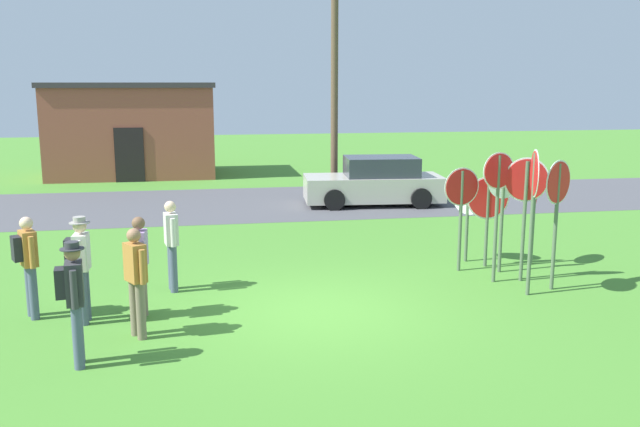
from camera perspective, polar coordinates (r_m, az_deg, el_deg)
name	(u,v)px	position (r m, az deg, el deg)	size (l,w,h in m)	color
ground_plane	(316,311)	(11.64, -0.33, -8.19)	(80.00, 80.00, 0.00)	#47842D
street_asphalt	(260,203)	(21.95, -5.00, 0.89)	(60.00, 6.40, 0.01)	#4C4C51
building_background	(133,129)	(29.24, -15.35, 6.80)	(6.71, 4.09, 3.80)	brown
utility_pole	(335,69)	(23.05, 1.22, 11.96)	(1.80, 0.24, 8.10)	brown
parked_car_on_street	(375,183)	(21.59, 4.62, 2.57)	(4.43, 2.27, 1.51)	#B7B2A3
stop_sign_leaning_left	(502,204)	(14.14, 15.00, 0.81)	(0.61, 0.08, 2.14)	#51664C
stop_sign_nearest	(535,198)	(14.92, 17.49, 1.22)	(0.51, 0.72, 2.08)	#51664C
stop_sign_tallest	(461,201)	(14.04, 11.72, 1.05)	(0.77, 0.14, 2.13)	#51664C
stop_sign_far_back	(533,195)	(12.66, 17.38, 1.48)	(0.28, 0.81, 2.66)	#51664C
stop_sign_rear_left	(468,204)	(14.86, 12.25, 0.82)	(0.48, 0.70, 1.87)	#51664C
stop_sign_center_cluster	(498,195)	(13.35, 14.62, 1.49)	(0.69, 0.17, 2.52)	#51664C
stop_sign_rear_right	(525,196)	(13.55, 16.79, 1.39)	(0.83, 0.24, 2.42)	#51664C
stop_sign_low_front	(488,206)	(14.52, 13.84, 0.62)	(0.89, 0.11, 1.91)	#51664C
stop_sign_leaning_right	(557,201)	(13.17, 19.21, 0.99)	(0.70, 0.44, 2.43)	#51664C
person_in_dark_shirt	(140,261)	(11.46, -14.78, -3.90)	(0.25, 0.57, 1.69)	#7A6B56
person_on_left	(136,277)	(10.60, -15.13, -5.11)	(0.37, 0.50, 1.69)	#7A6B56
person_near_signs	(81,262)	(11.48, -19.37, -3.83)	(0.40, 0.57, 1.74)	#4C5670
person_with_sunhat	(172,241)	(12.81, -12.30, -2.23)	(0.28, 0.56, 1.69)	#4C5670
person_holding_notes	(73,295)	(9.76, -19.90, -6.41)	(0.41, 0.57, 1.74)	#4C5670
person_in_blue	(28,260)	(12.03, -23.23, -3.58)	(0.45, 0.52, 1.69)	#4C5670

